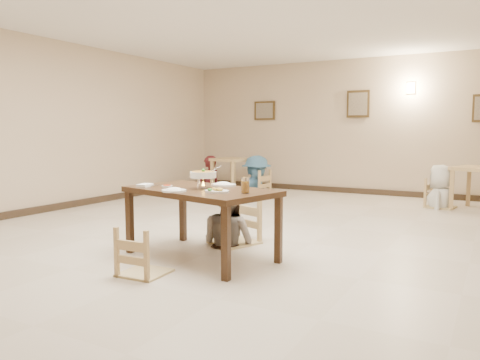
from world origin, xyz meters
The scene contains 28 objects.
floor centered at (0.00, 0.00, 0.00)m, with size 10.00×10.00×0.00m, color beige.
ceiling centered at (0.00, 0.00, 3.00)m, with size 10.00×10.00×0.00m, color silver.
wall_back centered at (0.00, 5.00, 1.50)m, with size 10.00×10.00×0.00m, color #CAB294.
wall_left centered at (-4.00, 0.00, 1.50)m, with size 10.00×10.00×0.00m, color #CAB294.
baseboard_back centered at (0.00, 4.97, 0.06)m, with size 8.00×0.06×0.12m, color #312418.
baseboard_left centered at (-3.97, 0.00, 0.06)m, with size 0.06×10.00×0.12m, color #312418.
picture_a centered at (-2.20, 4.96, 1.90)m, with size 0.55×0.04×0.45m.
picture_b centered at (0.10, 4.96, 2.00)m, with size 0.50×0.04×0.60m.
wall_sconce centered at (1.20, 4.96, 2.30)m, with size 0.16×0.05×0.22m, color #FFD88C.
main_table centered at (0.03, -1.20, 0.69)m, with size 1.82×1.27×0.78m.
chair_far centered at (0.03, -0.45, 0.54)m, with size 0.51×0.51×1.09m.
chair_near centered at (-0.12, -1.98, 0.46)m, with size 0.43×0.43×0.91m.
main_diner centered at (0.00, -0.54, 0.78)m, with size 0.76×0.59×1.57m, color gray.
curry_warmer centered at (0.07, -1.20, 0.93)m, with size 0.32×0.29×0.26m.
rice_plate_far centered at (0.13, -0.87, 0.79)m, with size 0.30×0.30×0.07m.
rice_plate_near centered at (-0.07, -1.55, 0.79)m, with size 0.26×0.26×0.06m.
fried_plate centered at (0.37, -1.40, 0.79)m, with size 0.27×0.27×0.06m.
chili_dish centered at (-0.37, -1.28, 0.79)m, with size 0.12×0.12×0.02m.
napkin_cutlery centered at (-0.62, -1.36, 0.79)m, with size 0.16×0.26×0.03m.
drink_glass centered at (0.65, -1.30, 0.85)m, with size 0.08×0.08×0.16m.
bg_table_left centered at (-2.43, 3.80, 0.65)m, with size 0.95×0.95×0.78m.
bg_table_right centered at (2.60, 3.82, 0.63)m, with size 1.00×1.00×0.77m.
bg_chair_ll centered at (-3.07, 3.79, 0.45)m, with size 0.43×0.43×0.91m.
bg_chair_lr centered at (-1.79, 3.72, 0.52)m, with size 0.49×0.49×1.05m.
bg_chair_rl centered at (1.99, 3.76, 0.51)m, with size 0.48×0.48×1.02m.
bg_diner_a centered at (-3.07, 3.79, 0.83)m, with size 0.61×0.40×1.66m, color #51171C.
bg_diner_b centered at (-1.79, 3.72, 0.87)m, with size 1.12×0.64×1.73m, color teal.
bg_diner_c centered at (1.99, 3.76, 0.79)m, with size 0.78×0.50×1.59m, color silver.
Camera 1 is at (2.89, -5.45, 1.41)m, focal length 35.00 mm.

